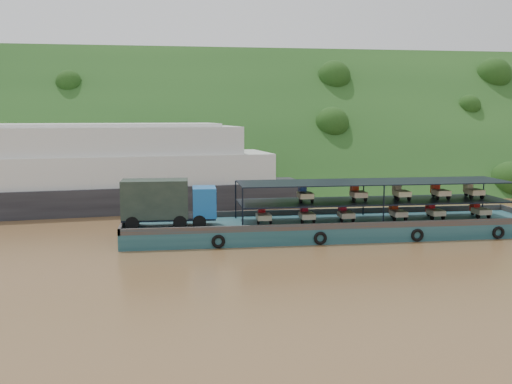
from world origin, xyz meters
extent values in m
plane|color=brown|center=(0.00, 0.00, 0.00)|extent=(160.00, 160.00, 0.00)
cube|color=#143413|center=(0.00, 36.00, 0.00)|extent=(140.00, 39.60, 39.60)
cube|color=#123B41|center=(3.93, -1.51, 0.60)|extent=(35.00, 7.00, 1.20)
cube|color=#592D19|center=(3.93, 1.89, 1.45)|extent=(35.00, 0.20, 0.50)
cube|color=#592D19|center=(3.93, -4.91, 1.45)|extent=(35.00, 0.20, 0.50)
cube|color=#592D19|center=(-13.47, -1.51, 1.45)|extent=(0.20, 7.00, 0.50)
torus|color=black|center=(-6.07, -5.06, 0.55)|extent=(1.06, 0.26, 1.06)
torus|color=black|center=(1.93, -5.06, 0.55)|extent=(1.06, 0.26, 1.06)
torus|color=black|center=(9.93, -5.06, 0.55)|extent=(1.06, 0.26, 1.06)
torus|color=black|center=(16.93, -5.06, 0.55)|extent=(1.06, 0.26, 1.06)
cylinder|color=black|center=(-12.62, -2.92, 1.74)|extent=(1.10, 0.41, 1.09)
cylinder|color=black|center=(-12.56, -0.64, 1.74)|extent=(1.10, 0.41, 1.09)
cylinder|color=black|center=(-8.92, -3.01, 1.74)|extent=(1.10, 0.41, 1.09)
cylinder|color=black|center=(-8.87, -0.73, 1.74)|extent=(1.10, 0.41, 1.09)
cylinder|color=black|center=(-7.40, -3.05, 1.74)|extent=(1.10, 0.41, 1.09)
cylinder|color=black|center=(-7.34, -0.77, 1.74)|extent=(1.10, 0.41, 1.09)
cube|color=black|center=(-9.76, -1.85, 1.91)|extent=(7.45, 2.57, 0.22)
cube|color=#16569D|center=(-6.94, -1.92, 3.16)|extent=(1.91, 2.65, 2.39)
cube|color=black|center=(-6.01, -1.94, 3.59)|extent=(0.12, 2.17, 0.98)
cube|color=black|center=(-10.85, -1.82, 3.48)|extent=(5.28, 2.74, 3.04)
cube|color=black|center=(7.43, -1.51, 2.86)|extent=(23.00, 5.00, 0.12)
cube|color=black|center=(7.43, -1.51, 4.50)|extent=(23.00, 5.00, 0.08)
cylinder|color=black|center=(-4.07, -4.01, 2.85)|extent=(0.12, 0.12, 3.30)
cylinder|color=black|center=(-4.07, 0.99, 2.85)|extent=(0.12, 0.12, 3.30)
cylinder|color=black|center=(7.43, -4.01, 2.85)|extent=(0.12, 0.12, 3.30)
cylinder|color=black|center=(7.43, 0.99, 2.85)|extent=(0.12, 0.12, 3.30)
cylinder|color=black|center=(18.93, 0.99, 2.85)|extent=(0.12, 0.12, 3.30)
cylinder|color=black|center=(-2.07, -0.46, 1.46)|extent=(0.12, 0.52, 0.52)
cylinder|color=black|center=(-2.57, -2.26, 1.46)|extent=(0.14, 0.52, 0.52)
cylinder|color=black|center=(-1.57, -2.26, 1.46)|extent=(0.14, 0.52, 0.52)
cube|color=beige|center=(-2.07, -1.91, 1.80)|extent=(1.15, 1.50, 0.44)
cube|color=#B90C11|center=(-2.07, -0.76, 1.98)|extent=(0.55, 0.80, 0.80)
cube|color=#B90C11|center=(-2.07, -0.96, 2.48)|extent=(0.50, 0.10, 0.10)
cylinder|color=black|center=(1.59, -0.46, 1.46)|extent=(0.12, 0.52, 0.52)
cylinder|color=black|center=(1.09, -2.26, 1.46)|extent=(0.14, 0.52, 0.52)
cylinder|color=black|center=(2.09, -2.26, 1.46)|extent=(0.14, 0.52, 0.52)
cube|color=beige|center=(1.59, -1.91, 1.80)|extent=(1.15, 1.50, 0.44)
cube|color=red|center=(1.59, -0.76, 1.98)|extent=(0.55, 0.80, 0.80)
cube|color=red|center=(1.59, -0.96, 2.48)|extent=(0.50, 0.10, 0.10)
cylinder|color=black|center=(4.96, -0.46, 1.46)|extent=(0.12, 0.52, 0.52)
cylinder|color=black|center=(4.46, -2.26, 1.46)|extent=(0.14, 0.52, 0.52)
cylinder|color=black|center=(5.46, -2.26, 1.46)|extent=(0.14, 0.52, 0.52)
cube|color=#C6AF8C|center=(4.96, -1.91, 1.80)|extent=(1.15, 1.50, 0.44)
cube|color=red|center=(4.96, -0.76, 1.98)|extent=(0.55, 0.80, 0.80)
cube|color=red|center=(4.96, -0.96, 2.48)|extent=(0.50, 0.10, 0.10)
cylinder|color=black|center=(9.58, -0.46, 1.46)|extent=(0.12, 0.52, 0.52)
cylinder|color=black|center=(9.08, -2.26, 1.46)|extent=(0.14, 0.52, 0.52)
cylinder|color=black|center=(10.08, -2.26, 1.46)|extent=(0.14, 0.52, 0.52)
cube|color=#CFB592|center=(9.58, -1.91, 1.80)|extent=(1.15, 1.50, 0.44)
cube|color=#B92C0C|center=(9.58, -0.76, 1.98)|extent=(0.55, 0.80, 0.80)
cube|color=#B92C0C|center=(9.58, -0.96, 2.48)|extent=(0.50, 0.10, 0.10)
cylinder|color=black|center=(12.96, -0.46, 1.46)|extent=(0.12, 0.52, 0.52)
cylinder|color=black|center=(12.46, -2.26, 1.46)|extent=(0.14, 0.52, 0.52)
cylinder|color=black|center=(13.46, -2.26, 1.46)|extent=(0.14, 0.52, 0.52)
cube|color=#C9B88E|center=(12.96, -1.91, 1.80)|extent=(1.15, 1.50, 0.44)
cube|color=red|center=(12.96, -0.76, 1.98)|extent=(0.55, 0.80, 0.80)
cube|color=red|center=(12.96, -0.96, 2.48)|extent=(0.50, 0.10, 0.10)
cylinder|color=black|center=(17.16, -0.46, 1.46)|extent=(0.12, 0.52, 0.52)
cylinder|color=black|center=(16.66, -2.26, 1.46)|extent=(0.14, 0.52, 0.52)
cylinder|color=black|center=(17.66, -2.26, 1.46)|extent=(0.14, 0.52, 0.52)
cube|color=beige|center=(17.16, -1.91, 1.80)|extent=(1.15, 1.50, 0.44)
cube|color=red|center=(17.16, -0.76, 1.98)|extent=(0.55, 0.80, 0.80)
cube|color=red|center=(17.16, -0.96, 2.48)|extent=(0.50, 0.10, 0.10)
cylinder|color=black|center=(1.42, -0.46, 3.18)|extent=(0.12, 0.52, 0.52)
cylinder|color=black|center=(0.92, -2.26, 3.18)|extent=(0.14, 0.52, 0.52)
cylinder|color=black|center=(1.92, -2.26, 3.18)|extent=(0.14, 0.52, 0.52)
cube|color=#BCB285|center=(1.42, -1.91, 3.52)|extent=(1.15, 1.50, 0.44)
cube|color=#183C95|center=(1.42, -0.76, 3.70)|extent=(0.55, 0.80, 0.80)
cube|color=#183C95|center=(1.42, -0.96, 4.20)|extent=(0.50, 0.10, 0.10)
cylinder|color=black|center=(6.00, -0.46, 3.18)|extent=(0.12, 0.52, 0.52)
cylinder|color=black|center=(5.50, -2.26, 3.18)|extent=(0.14, 0.52, 0.52)
cylinder|color=black|center=(6.50, -2.26, 3.18)|extent=(0.14, 0.52, 0.52)
cube|color=tan|center=(6.00, -1.91, 3.52)|extent=(1.15, 1.50, 0.44)
cube|color=red|center=(6.00, -0.76, 3.70)|extent=(0.55, 0.80, 0.80)
cube|color=red|center=(6.00, -0.96, 4.20)|extent=(0.50, 0.10, 0.10)
cylinder|color=black|center=(9.82, -0.46, 3.18)|extent=(0.12, 0.52, 0.52)
cylinder|color=black|center=(9.32, -2.26, 3.18)|extent=(0.14, 0.52, 0.52)
cylinder|color=black|center=(10.32, -2.26, 3.18)|extent=(0.14, 0.52, 0.52)
cube|color=beige|center=(9.82, -1.91, 3.52)|extent=(1.15, 1.50, 0.44)
cube|color=tan|center=(9.82, -0.76, 3.70)|extent=(0.55, 0.80, 0.80)
cube|color=tan|center=(9.82, -0.96, 4.20)|extent=(0.50, 0.10, 0.10)
cylinder|color=black|center=(13.36, -0.46, 3.18)|extent=(0.12, 0.52, 0.52)
cylinder|color=black|center=(12.86, -2.26, 3.18)|extent=(0.14, 0.52, 0.52)
cylinder|color=black|center=(13.86, -2.26, 3.18)|extent=(0.14, 0.52, 0.52)
cube|color=beige|center=(13.36, -1.91, 3.52)|extent=(1.15, 1.50, 0.44)
cube|color=red|center=(13.36, -0.76, 3.70)|extent=(0.55, 0.80, 0.80)
cube|color=red|center=(13.36, -0.96, 4.20)|extent=(0.50, 0.10, 0.10)
cylinder|color=black|center=(16.44, -0.46, 3.18)|extent=(0.12, 0.52, 0.52)
cylinder|color=black|center=(15.94, -2.26, 3.18)|extent=(0.14, 0.52, 0.52)
cylinder|color=black|center=(16.94, -2.26, 3.18)|extent=(0.14, 0.52, 0.52)
cube|color=beige|center=(16.44, -1.91, 3.52)|extent=(1.15, 1.50, 0.44)
cube|color=beige|center=(16.44, -0.76, 3.70)|extent=(0.55, 0.80, 0.80)
cube|color=beige|center=(16.44, -0.96, 4.20)|extent=(0.50, 0.10, 0.10)
cube|color=black|center=(-18.15, 15.81, 1.36)|extent=(46.51, 17.10, 2.73)
cube|color=silver|center=(-18.15, 15.81, 4.32)|extent=(39.60, 15.10, 3.18)
cube|color=silver|center=(-18.15, 15.81, 7.38)|extent=(32.70, 13.10, 2.95)
cube|color=silver|center=(-18.15, 15.81, 9.03)|extent=(28.05, 11.39, 0.34)
camera|label=1|loc=(-9.29, -47.56, 10.14)|focal=40.00mm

